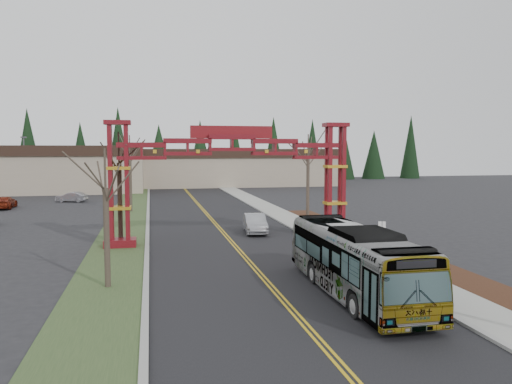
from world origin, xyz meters
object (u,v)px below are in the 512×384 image
object	(u,v)px
parked_car_mid_a	(5,202)
barrel_mid	(335,230)
retail_building_west	(2,168)
parked_car_far_a	(72,197)
light_pole_far	(24,162)
bare_tree_median_far	(130,155)
street_sign	(382,230)
transit_bus	(354,261)
retail_building_east	(232,167)
barrel_north	(335,226)
silver_sedan	(255,223)
gateway_arch	(232,162)
bare_tree_median_mid	(119,164)
bare_tree_median_near	(105,189)
barrel_south	(353,234)
bare_tree_right_far	(308,156)

from	to	relation	value
parked_car_mid_a	barrel_mid	size ratio (longest dim) A/B	5.57
retail_building_west	parked_car_mid_a	world-z (taller)	retail_building_west
parked_car_far_a	light_pole_far	world-z (taller)	light_pole_far
retail_building_west	bare_tree_median_far	size ratio (longest dim) A/B	5.43
light_pole_far	street_sign	xyz separation A→B (m)	(33.41, -49.42, -3.59)
transit_bus	retail_building_east	bearing A→B (deg)	85.57
barrel_mid	barrel_north	distance (m)	1.47
retail_building_east	silver_sedan	xyz separation A→B (m)	(-7.42, -57.95, -2.72)
parked_car_mid_a	barrel_north	bearing A→B (deg)	140.43
retail_building_east	bare_tree_median_far	bearing A→B (deg)	-113.50
transit_bus	parked_car_mid_a	bearing A→B (deg)	122.87
transit_bus	gateway_arch	bearing A→B (deg)	104.25
bare_tree_median_mid	barrel_mid	bearing A→B (deg)	2.45
transit_bus	bare_tree_median_near	world-z (taller)	bare_tree_median_near
barrel_mid	transit_bus	bearing A→B (deg)	-107.98
bare_tree_median_mid	barrel_south	bearing A→B (deg)	-6.62
retail_building_west	retail_building_east	world-z (taller)	retail_building_west
gateway_arch	bare_tree_median_mid	world-z (taller)	gateway_arch
parked_car_far_a	bare_tree_median_mid	distance (m)	33.48
barrel_mid	light_pole_far	bearing A→B (deg)	127.70
bare_tree_median_near	barrel_south	size ratio (longest dim) A/B	6.37
barrel_north	retail_building_west	bearing A→B (deg)	127.45
retail_building_west	bare_tree_median_far	bearing A→B (deg)	-56.63
bare_tree_median_near	bare_tree_median_far	size ratio (longest dim) A/B	0.82
retail_building_west	transit_bus	world-z (taller)	retail_building_west
parked_car_mid_a	bare_tree_median_far	size ratio (longest dim) A/B	0.59
silver_sedan	street_sign	xyz separation A→B (m)	(6.67, -9.51, 0.72)
retail_building_east	parked_car_mid_a	distance (m)	48.07
bare_tree_right_far	light_pole_far	size ratio (longest dim) A/B	0.96
street_sign	barrel_north	bearing A→B (deg)	90.81
transit_bus	bare_tree_median_mid	distance (m)	19.44
bare_tree_median_near	barrel_mid	bearing A→B (deg)	36.05
street_sign	transit_bus	bearing A→B (deg)	-123.05
parked_car_mid_a	parked_car_far_a	world-z (taller)	parked_car_mid_a
street_sign	light_pole_far	bearing A→B (deg)	124.06
bare_tree_median_far	parked_car_mid_a	bearing A→B (deg)	157.13
gateway_arch	parked_car_mid_a	xyz separation A→B (m)	(-22.55, 26.69, -5.26)
bare_tree_median_mid	street_sign	world-z (taller)	bare_tree_median_mid
transit_bus	parked_car_far_a	distance (m)	51.04
parked_car_mid_a	barrel_mid	distance (m)	40.11
parked_car_far_a	bare_tree_median_far	bearing A→B (deg)	51.74
barrel_south	barrel_north	world-z (taller)	barrel_north
light_pole_far	street_sign	size ratio (longest dim) A/B	4.20
gateway_arch	retail_building_west	world-z (taller)	gateway_arch
street_sign	barrel_north	world-z (taller)	street_sign
silver_sedan	bare_tree_median_mid	xyz separation A→B (m)	(-10.58, -3.24, 5.11)
parked_car_far_a	street_sign	world-z (taller)	street_sign
barrel_south	parked_car_far_a	bearing A→B (deg)	126.27
light_pole_far	retail_building_west	bearing A→B (deg)	120.16
retail_building_east	retail_building_west	bearing A→B (deg)	-168.69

